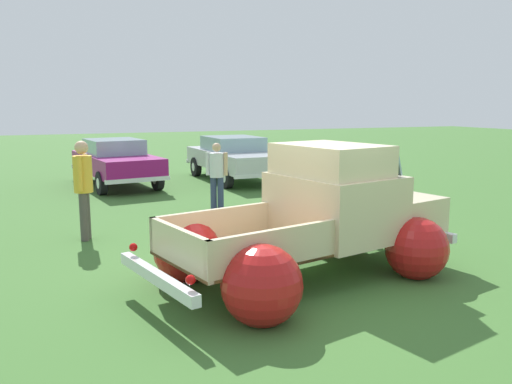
# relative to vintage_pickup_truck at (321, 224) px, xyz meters

# --- Properties ---
(ground_plane) EXTENTS (80.00, 80.00, 0.00)m
(ground_plane) POSITION_rel_vintage_pickup_truck_xyz_m (-0.38, -0.09, -0.76)
(ground_plane) COLOR #3D6B2D
(vintage_pickup_truck) EXTENTS (4.92, 3.51, 1.96)m
(vintage_pickup_truck) POSITION_rel_vintage_pickup_truck_xyz_m (0.00, 0.00, 0.00)
(vintage_pickup_truck) COLOR black
(vintage_pickup_truck) RESTS_ON ground
(show_car_0) EXTENTS (2.38, 4.48, 1.43)m
(show_car_0) POSITION_rel_vintage_pickup_truck_xyz_m (-1.61, 9.81, 0.02)
(show_car_0) COLOR black
(show_car_0) RESTS_ON ground
(show_car_1) EXTENTS (2.08, 4.72, 1.43)m
(show_car_1) POSITION_rel_vintage_pickup_truck_xyz_m (2.18, 9.60, 0.03)
(show_car_1) COLOR black
(show_car_1) RESTS_ON ground
(spectator_0) EXTENTS (0.51, 0.46, 1.59)m
(spectator_0) POSITION_rel_vintage_pickup_truck_xyz_m (0.13, 5.25, 0.14)
(spectator_0) COLOR navy
(spectator_0) RESTS_ON ground
(spectator_1) EXTENTS (0.43, 0.53, 1.84)m
(spectator_1) POSITION_rel_vintage_pickup_truck_xyz_m (-3.05, 3.41, 0.30)
(spectator_1) COLOR #4C4742
(spectator_1) RESTS_ON ground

